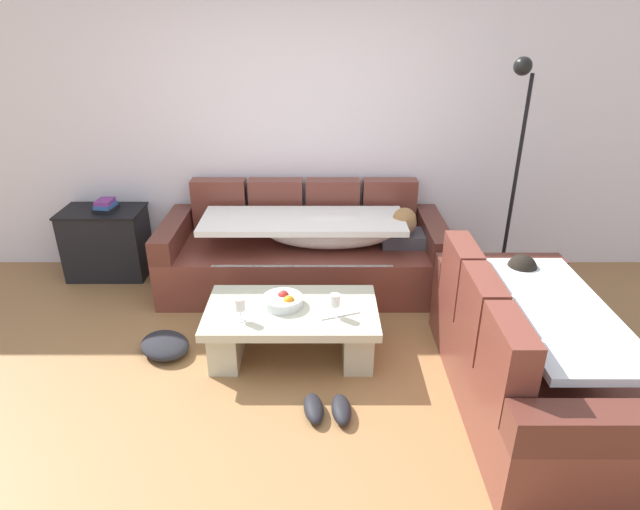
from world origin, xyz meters
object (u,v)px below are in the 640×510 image
Objects in this scene: couch_along_wall at (308,252)px; pair_of_shoes at (327,409)px; side_cabinet at (107,243)px; book_stack_on_cabinet at (105,205)px; wine_glass_near_right at (335,301)px; coffee_table at (292,325)px; open_magazine at (335,309)px; wine_glass_near_left at (240,305)px; floor_lamp at (513,163)px; fruit_bowl at (283,301)px; crumpled_garment at (165,345)px; couch_near_window at (532,356)px.

couch_along_wall is 7.68× the size of pair_of_shoes.
side_cabinet is 3.06× the size of book_stack_on_cabinet.
couch_along_wall reaches higher than pair_of_shoes.
wine_glass_near_right is 0.53× the size of pair_of_shoes.
couch_along_wall reaches higher than coffee_table.
open_magazine is (0.00, 0.09, -0.11)m from wine_glass_near_right.
open_magazine reaches higher than pair_of_shoes.
coffee_table is 2.18m from book_stack_on_cabinet.
wine_glass_near_right is (0.30, -0.10, 0.26)m from coffee_table.
floor_lamp is (2.13, 1.25, 0.62)m from wine_glass_near_left.
couch_along_wall is at bearing 84.78° from coffee_table.
fruit_bowl is 0.70× the size of crumpled_garment.
open_magazine is at bearing -79.03° from couch_along_wall.
couch_near_window is 6.46× the size of fruit_bowl.
floor_lamp reaches higher than fruit_bowl.
wine_glass_near_left is at bearing -16.13° from crumpled_garment.
open_magazine is at bearing 68.37° from couch_near_window.
couch_along_wall is 3.37× the size of side_cabinet.
floor_lamp reaches higher than wine_glass_near_left.
wine_glass_near_left is 0.53× the size of pair_of_shoes.
wine_glass_near_left is at bearing 172.26° from open_magazine.
fruit_bowl is at bearing -36.83° from book_stack_on_cabinet.
couch_near_window is 1.65m from fruit_bowl.
side_cabinet is 2.28× the size of pair_of_shoes.
coffee_table is at bearing -35.88° from side_cabinet.
couch_along_wall reaches higher than fruit_bowl.
couch_along_wall and couch_near_window have the same top height.
couch_near_window is 3.69m from book_stack_on_cabinet.
floor_lamp is at bearing 38.57° from wine_glass_near_right.
wine_glass_near_right is 0.71× the size of book_stack_on_cabinet.
floor_lamp is at bearing -10.46° from couch_near_window.
side_cabinet is at bearing 143.94° from fruit_bowl.
coffee_table is 0.19m from fruit_bowl.
book_stack_on_cabinet is at bearing 134.02° from wine_glass_near_left.
floor_lamp is at bearing 31.24° from coffee_table.
book_stack_on_cabinet is (-2.01, 1.38, 0.19)m from wine_glass_near_right.
side_cabinet is at bearing 135.00° from wine_glass_near_left.
book_stack_on_cabinet is 3.54m from floor_lamp.
couch_along_wall is at bearing -178.67° from floor_lamp.
fruit_bowl is 0.89× the size of pair_of_shoes.
floor_lamp is 6.17× the size of pair_of_shoes.
side_cabinet is (-3.27, 1.77, -0.01)m from couch_near_window.
book_stack_on_cabinet is at bearing 122.01° from crumpled_garment.
crumpled_garment reaches higher than pair_of_shoes.
crumpled_garment is at bearing 179.08° from coffee_table.
couch_near_window is at bearing -100.46° from floor_lamp.
couch_near_window is 1.79m from floor_lamp.
open_magazine is 0.89× the size of pair_of_shoes.
crumpled_garment is (-1.23, 0.12, -0.44)m from wine_glass_near_right.
wine_glass_near_left is 0.88m from pair_of_shoes.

